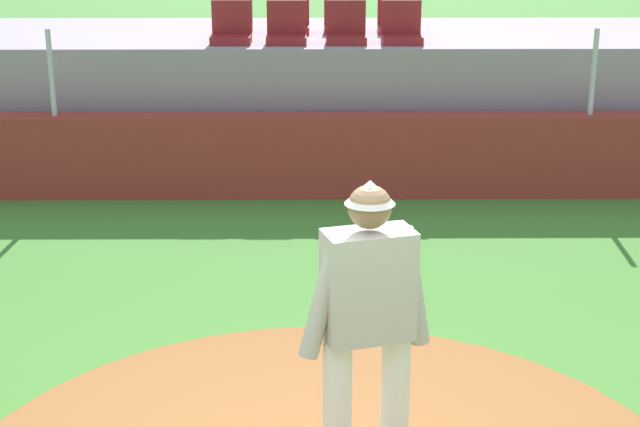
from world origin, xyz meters
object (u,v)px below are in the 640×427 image
(stadium_chair_2, at_px, (346,30))
(pitcher, at_px, (368,310))
(stadium_chair_5, at_px, (291,21))
(stadium_chair_6, at_px, (343,20))
(stadium_chair_4, at_px, (233,21))
(stadium_chair_7, at_px, (397,20))
(stadium_chair_3, at_px, (401,30))
(stadium_chair_1, at_px, (287,30))
(stadium_chair_0, at_px, (231,30))

(stadium_chair_2, bearing_deg, pitcher, 89.05)
(stadium_chair_5, distance_m, stadium_chair_6, 0.68)
(pitcher, distance_m, stadium_chair_4, 8.06)
(stadium_chair_2, distance_m, stadium_chair_7, 1.15)
(stadium_chair_3, bearing_deg, stadium_chair_5, -33.80)
(pitcher, xyz_separation_m, stadium_chair_1, (-0.60, 7.04, 0.57))
(pitcher, distance_m, stadium_chair_6, 8.00)
(pitcher, distance_m, stadium_chair_1, 7.09)
(stadium_chair_4, bearing_deg, pitcher, 99.37)
(pitcher, distance_m, stadium_chair_7, 8.02)
(stadium_chair_3, xyz_separation_m, stadium_chair_4, (-2.09, 0.90, 0.00))
(pitcher, xyz_separation_m, stadium_chair_3, (0.79, 7.03, 0.57))
(stadium_chair_2, height_order, stadium_chair_5, same)
(stadium_chair_1, xyz_separation_m, stadium_chair_5, (0.03, 0.90, 0.00))
(stadium_chair_5, relative_size, stadium_chair_7, 1.00)
(stadium_chair_2, distance_m, stadium_chair_4, 1.68)
(stadium_chair_3, distance_m, stadium_chair_6, 1.16)
(stadium_chair_3, bearing_deg, stadium_chair_4, -23.24)
(stadium_chair_2, xyz_separation_m, stadium_chair_4, (-1.42, 0.89, 0.00))
(stadium_chair_2, height_order, stadium_chair_4, same)
(stadium_chair_2, height_order, stadium_chair_3, same)
(pitcher, bearing_deg, stadium_chair_1, 78.44)
(pitcher, bearing_deg, stadium_chair_7, 67.81)
(stadium_chair_0, relative_size, stadium_chair_1, 1.00)
(stadium_chair_6, bearing_deg, stadium_chair_4, 1.83)
(stadium_chair_6, relative_size, stadium_chair_7, 1.00)
(stadium_chair_2, distance_m, stadium_chair_3, 0.67)
(stadium_chair_1, relative_size, stadium_chair_2, 1.00)
(stadium_chair_5, bearing_deg, stadium_chair_0, 51.82)
(pitcher, height_order, stadium_chair_6, stadium_chair_6)
(pitcher, height_order, stadium_chair_5, stadium_chair_5)
(stadium_chair_1, relative_size, stadium_chair_5, 1.00)
(stadium_chair_3, bearing_deg, stadium_chair_6, -54.26)
(stadium_chair_4, height_order, stadium_chair_5, same)
(pitcher, height_order, stadium_chair_4, stadium_chair_4)
(stadium_chair_1, bearing_deg, stadium_chair_5, -91.91)
(stadium_chair_0, height_order, stadium_chair_7, same)
(stadium_chair_5, distance_m, stadium_chair_7, 1.37)
(stadium_chair_1, height_order, stadium_chair_5, same)
(stadium_chair_3, relative_size, stadium_chair_7, 1.00)
(pitcher, bearing_deg, stadium_chair_0, 83.76)
(stadium_chair_1, distance_m, stadium_chair_6, 1.17)
(stadium_chair_2, bearing_deg, stadium_chair_3, 179.08)
(pitcher, xyz_separation_m, stadium_chair_2, (0.12, 7.04, 0.57))
(stadium_chair_2, bearing_deg, stadium_chair_4, -31.95)
(pitcher, relative_size, stadium_chair_4, 3.48)
(stadium_chair_6, distance_m, stadium_chair_7, 0.70)
(pitcher, bearing_deg, stadium_chair_4, 82.94)
(pitcher, height_order, stadium_chair_3, stadium_chair_3)
(stadium_chair_3, xyz_separation_m, stadium_chair_6, (-0.68, 0.94, 0.00))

